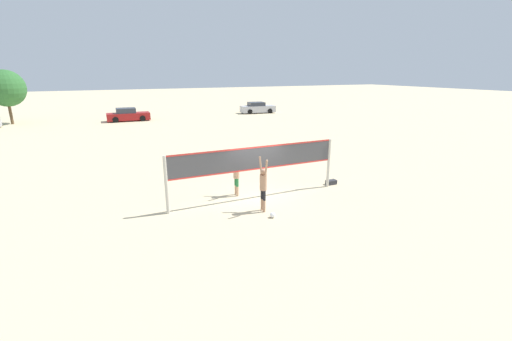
{
  "coord_description": "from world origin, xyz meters",
  "views": [
    {
      "loc": [
        -6.09,
        -12.99,
        5.5
      ],
      "look_at": [
        0.0,
        0.0,
        1.31
      ],
      "focal_mm": 24.0,
      "sensor_mm": 36.0,
      "label": 1
    }
  ],
  "objects_px": {
    "player_spiker": "(263,184)",
    "parked_car_mid": "(258,108)",
    "parked_car_near": "(128,115)",
    "volleyball_net": "(256,163)",
    "tree_left_cluster": "(6,88)",
    "gear_bag": "(331,182)",
    "volleyball": "(273,215)",
    "player_blocker": "(236,173)"
  },
  "relations": [
    {
      "from": "volleyball_net",
      "to": "gear_bag",
      "type": "xyz_separation_m",
      "value": [
        4.27,
        0.19,
        -1.54
      ]
    },
    {
      "from": "volleyball",
      "to": "tree_left_cluster",
      "type": "bearing_deg",
      "value": 112.61
    },
    {
      "from": "player_blocker",
      "to": "parked_car_near",
      "type": "height_order",
      "value": "player_blocker"
    },
    {
      "from": "player_spiker",
      "to": "parked_car_mid",
      "type": "bearing_deg",
      "value": -24.98
    },
    {
      "from": "volleyball_net",
      "to": "parked_car_mid",
      "type": "relative_size",
      "value": 1.68
    },
    {
      "from": "parked_car_mid",
      "to": "tree_left_cluster",
      "type": "bearing_deg",
      "value": -178.4
    },
    {
      "from": "gear_bag",
      "to": "parked_car_mid",
      "type": "height_order",
      "value": "parked_car_mid"
    },
    {
      "from": "volleyball_net",
      "to": "tree_left_cluster",
      "type": "distance_m",
      "value": 34.42
    },
    {
      "from": "parked_car_near",
      "to": "parked_car_mid",
      "type": "bearing_deg",
      "value": 3.66
    },
    {
      "from": "volleyball",
      "to": "parked_car_near",
      "type": "distance_m",
      "value": 30.71
    },
    {
      "from": "player_spiker",
      "to": "parked_car_near",
      "type": "distance_m",
      "value": 29.96
    },
    {
      "from": "player_spiker",
      "to": "gear_bag",
      "type": "relative_size",
      "value": 4.2
    },
    {
      "from": "gear_bag",
      "to": "tree_left_cluster",
      "type": "bearing_deg",
      "value": 120.73
    },
    {
      "from": "volleyball",
      "to": "parked_car_mid",
      "type": "bearing_deg",
      "value": 65.61
    },
    {
      "from": "parked_car_near",
      "to": "parked_car_mid",
      "type": "xyz_separation_m",
      "value": [
        16.58,
        0.62,
        0.01
      ]
    },
    {
      "from": "player_blocker",
      "to": "parked_car_mid",
      "type": "xyz_separation_m",
      "value": [
        14.49,
        28.32,
        -0.4
      ]
    },
    {
      "from": "volleyball_net",
      "to": "volleyball",
      "type": "distance_m",
      "value": 2.66
    },
    {
      "from": "volleyball",
      "to": "parked_car_mid",
      "type": "relative_size",
      "value": 0.05
    },
    {
      "from": "parked_car_near",
      "to": "tree_left_cluster",
      "type": "height_order",
      "value": "tree_left_cluster"
    },
    {
      "from": "player_blocker",
      "to": "tree_left_cluster",
      "type": "xyz_separation_m",
      "value": [
        -13.59,
        30.52,
        2.67
      ]
    },
    {
      "from": "player_spiker",
      "to": "volleyball",
      "type": "height_order",
      "value": "player_spiker"
    },
    {
      "from": "player_spiker",
      "to": "parked_car_near",
      "type": "relative_size",
      "value": 0.48
    },
    {
      "from": "volleyball",
      "to": "gear_bag",
      "type": "xyz_separation_m",
      "value": [
        4.56,
        2.34,
        0.0
      ]
    },
    {
      "from": "volleyball_net",
      "to": "gear_bag",
      "type": "relative_size",
      "value": 14.93
    },
    {
      "from": "parked_car_near",
      "to": "volleyball_net",
      "type": "bearing_deg",
      "value": -83.04
    },
    {
      "from": "parked_car_mid",
      "to": "tree_left_cluster",
      "type": "distance_m",
      "value": 28.33
    },
    {
      "from": "gear_bag",
      "to": "parked_car_mid",
      "type": "distance_m",
      "value": 30.45
    },
    {
      "from": "player_spiker",
      "to": "parked_car_mid",
      "type": "relative_size",
      "value": 0.47
    },
    {
      "from": "volleyball_net",
      "to": "player_blocker",
      "type": "height_order",
      "value": "volleyball_net"
    },
    {
      "from": "player_blocker",
      "to": "parked_car_near",
      "type": "xyz_separation_m",
      "value": [
        -2.09,
        27.7,
        -0.4
      ]
    },
    {
      "from": "player_blocker",
      "to": "tree_left_cluster",
      "type": "bearing_deg",
      "value": -156.0
    },
    {
      "from": "parked_car_mid",
      "to": "volleyball_net",
      "type": "bearing_deg",
      "value": -109.41
    },
    {
      "from": "volleyball_net",
      "to": "volleyball",
      "type": "xyz_separation_m",
      "value": [
        -0.3,
        -2.15,
        -1.54
      ]
    },
    {
      "from": "gear_bag",
      "to": "parked_car_near",
      "type": "bearing_deg",
      "value": 103.87
    },
    {
      "from": "player_spiker",
      "to": "tree_left_cluster",
      "type": "xyz_separation_m",
      "value": [
        -13.88,
        32.69,
        2.56
      ]
    },
    {
      "from": "volleyball_net",
      "to": "parked_car_near",
      "type": "xyz_separation_m",
      "value": [
        -2.72,
        28.46,
        -0.99
      ]
    },
    {
      "from": "volleyball_net",
      "to": "parked_car_mid",
      "type": "xyz_separation_m",
      "value": [
        13.86,
        29.08,
        -0.98
      ]
    },
    {
      "from": "volleyball_net",
      "to": "parked_car_mid",
      "type": "distance_m",
      "value": 32.23
    },
    {
      "from": "volleyball_net",
      "to": "tree_left_cluster",
      "type": "height_order",
      "value": "tree_left_cluster"
    },
    {
      "from": "gear_bag",
      "to": "parked_car_near",
      "type": "xyz_separation_m",
      "value": [
        -6.98,
        28.27,
        0.55
      ]
    },
    {
      "from": "parked_car_near",
      "to": "tree_left_cluster",
      "type": "distance_m",
      "value": 12.24
    },
    {
      "from": "parked_car_near",
      "to": "player_blocker",
      "type": "bearing_deg",
      "value": -84.18
    }
  ]
}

